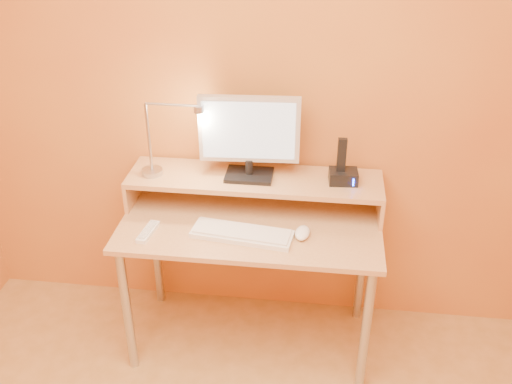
# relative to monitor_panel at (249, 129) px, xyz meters

# --- Properties ---
(wall_back) EXTENTS (3.00, 0.04, 2.50)m
(wall_back) POSITION_rel_monitor_panel_xyz_m (0.03, 0.16, 0.13)
(wall_back) COLOR gold
(wall_back) RESTS_ON floor
(desk_leg_fl) EXTENTS (0.04, 0.04, 0.69)m
(desk_leg_fl) POSITION_rel_monitor_panel_xyz_m (-0.52, -0.41, -0.77)
(desk_leg_fl) COLOR #B1B1B9
(desk_leg_fl) RESTS_ON floor
(desk_leg_fr) EXTENTS (0.04, 0.04, 0.69)m
(desk_leg_fr) POSITION_rel_monitor_panel_xyz_m (0.58, -0.41, -0.77)
(desk_leg_fr) COLOR #B1B1B9
(desk_leg_fr) RESTS_ON floor
(desk_leg_bl) EXTENTS (0.04, 0.04, 0.69)m
(desk_leg_bl) POSITION_rel_monitor_panel_xyz_m (-0.52, 0.09, -0.77)
(desk_leg_bl) COLOR #B1B1B9
(desk_leg_bl) RESTS_ON floor
(desk_leg_br) EXTENTS (0.04, 0.04, 0.69)m
(desk_leg_br) POSITION_rel_monitor_panel_xyz_m (0.58, 0.09, -0.77)
(desk_leg_br) COLOR #B1B1B9
(desk_leg_br) RESTS_ON floor
(desk_lower) EXTENTS (1.20, 0.60, 0.02)m
(desk_lower) POSITION_rel_monitor_panel_xyz_m (0.03, -0.16, -0.41)
(desk_lower) COLOR tan
(desk_lower) RESTS_ON floor
(shelf_riser_left) EXTENTS (0.02, 0.30, 0.14)m
(shelf_riser_left) POSITION_rel_monitor_panel_xyz_m (-0.57, -0.01, -0.33)
(shelf_riser_left) COLOR tan
(shelf_riser_left) RESTS_ON desk_lower
(shelf_riser_right) EXTENTS (0.02, 0.30, 0.14)m
(shelf_riser_right) POSITION_rel_monitor_panel_xyz_m (0.62, -0.01, -0.33)
(shelf_riser_right) COLOR tan
(shelf_riser_right) RESTS_ON desk_lower
(desk_shelf) EXTENTS (1.20, 0.30, 0.02)m
(desk_shelf) POSITION_rel_monitor_panel_xyz_m (0.03, -0.01, -0.25)
(desk_shelf) COLOR tan
(desk_shelf) RESTS_ON desk_lower
(monitor_foot) EXTENTS (0.22, 0.16, 0.02)m
(monitor_foot) POSITION_rel_monitor_panel_xyz_m (-0.00, -0.01, -0.23)
(monitor_foot) COLOR black
(monitor_foot) RESTS_ON desk_shelf
(monitor_neck) EXTENTS (0.04, 0.04, 0.07)m
(monitor_neck) POSITION_rel_monitor_panel_xyz_m (-0.00, -0.01, -0.19)
(monitor_neck) COLOR black
(monitor_neck) RESTS_ON monitor_foot
(monitor_panel) EXTENTS (0.46, 0.06, 0.31)m
(monitor_panel) POSITION_rel_monitor_panel_xyz_m (0.00, 0.00, 0.00)
(monitor_panel) COLOR silver
(monitor_panel) RESTS_ON monitor_neck
(monitor_back) EXTENTS (0.41, 0.04, 0.27)m
(monitor_back) POSITION_rel_monitor_panel_xyz_m (-0.00, 0.02, 0.00)
(monitor_back) COLOR black
(monitor_back) RESTS_ON monitor_panel
(monitor_screen) EXTENTS (0.42, 0.03, 0.27)m
(monitor_screen) POSITION_rel_monitor_panel_xyz_m (-0.00, -0.02, 0.00)
(monitor_screen) COLOR #BAD8F6
(monitor_screen) RESTS_ON monitor_panel
(lamp_base) EXTENTS (0.10, 0.10, 0.02)m
(lamp_base) POSITION_rel_monitor_panel_xyz_m (-0.46, -0.04, -0.23)
(lamp_base) COLOR #B1B1B9
(lamp_base) RESTS_ON desk_shelf
(lamp_post) EXTENTS (0.01, 0.01, 0.33)m
(lamp_post) POSITION_rel_monitor_panel_xyz_m (-0.46, -0.04, -0.05)
(lamp_post) COLOR #B1B1B9
(lamp_post) RESTS_ON lamp_base
(lamp_arm) EXTENTS (0.24, 0.01, 0.01)m
(lamp_arm) POSITION_rel_monitor_panel_xyz_m (-0.34, -0.04, 0.12)
(lamp_arm) COLOR #B1B1B9
(lamp_arm) RESTS_ON lamp_post
(lamp_head) EXTENTS (0.04, 0.04, 0.03)m
(lamp_head) POSITION_rel_monitor_panel_xyz_m (-0.22, -0.04, 0.10)
(lamp_head) COLOR #B1B1B9
(lamp_head) RESTS_ON lamp_arm
(lamp_bulb) EXTENTS (0.03, 0.03, 0.00)m
(lamp_bulb) POSITION_rel_monitor_panel_xyz_m (-0.22, -0.04, 0.09)
(lamp_bulb) COLOR #FFEAC6
(lamp_bulb) RESTS_ON lamp_head
(phone_dock) EXTENTS (0.14, 0.11, 0.06)m
(phone_dock) POSITION_rel_monitor_panel_xyz_m (0.44, -0.01, -0.21)
(phone_dock) COLOR black
(phone_dock) RESTS_ON desk_shelf
(phone_handset) EXTENTS (0.04, 0.03, 0.16)m
(phone_handset) POSITION_rel_monitor_panel_xyz_m (0.42, -0.01, -0.10)
(phone_handset) COLOR black
(phone_handset) RESTS_ON phone_dock
(phone_led) EXTENTS (0.01, 0.00, 0.04)m
(phone_led) POSITION_rel_monitor_panel_xyz_m (0.48, -0.06, -0.21)
(phone_led) COLOR #1656FF
(phone_led) RESTS_ON phone_dock
(keyboard) EXTENTS (0.47, 0.20, 0.02)m
(keyboard) POSITION_rel_monitor_panel_xyz_m (0.00, -0.28, -0.39)
(keyboard) COLOR white
(keyboard) RESTS_ON desk_lower
(mouse) EXTENTS (0.08, 0.12, 0.04)m
(mouse) POSITION_rel_monitor_panel_xyz_m (0.27, -0.24, -0.38)
(mouse) COLOR white
(mouse) RESTS_ON desk_lower
(remote_control) EXTENTS (0.07, 0.17, 0.02)m
(remote_control) POSITION_rel_monitor_panel_xyz_m (-0.42, -0.31, -0.39)
(remote_control) COLOR white
(remote_control) RESTS_ON desk_lower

